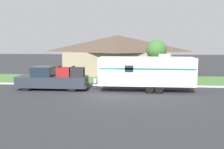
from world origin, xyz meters
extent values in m
plane|color=#2D2D33|center=(0.00, 0.00, 0.00)|extent=(120.00, 120.00, 0.00)
cube|color=#ADADA8|center=(0.00, 3.75, 0.07)|extent=(80.00, 0.30, 0.14)
cube|color=#477538|center=(0.00, 7.40, 0.01)|extent=(80.00, 7.00, 0.03)
cube|color=gray|center=(0.47, 12.86, 1.45)|extent=(12.83, 6.98, 2.91)
pyramid|color=#4C3D33|center=(0.47, 12.86, 3.97)|extent=(13.86, 7.54, 2.11)
cube|color=#4C3828|center=(0.47, 9.40, 1.05)|extent=(1.00, 0.06, 2.10)
cylinder|color=black|center=(-6.67, 0.71, 0.45)|extent=(0.91, 0.28, 0.91)
cylinder|color=black|center=(-6.67, 2.30, 0.45)|extent=(0.91, 0.28, 0.91)
cylinder|color=black|center=(-2.61, 0.71, 0.45)|extent=(0.91, 0.28, 0.91)
cylinder|color=black|center=(-2.61, 2.30, 0.45)|extent=(0.91, 0.28, 0.91)
cube|color=#282D38|center=(-5.98, 1.50, 0.72)|extent=(3.34, 1.95, 0.94)
cube|color=#19232D|center=(-5.38, 1.50, 1.62)|extent=(1.74, 1.79, 0.86)
cube|color=#282D38|center=(-2.91, 1.50, 0.72)|extent=(2.81, 1.95, 0.94)
cube|color=#333333|center=(-1.45, 1.50, 0.37)|extent=(0.12, 1.75, 0.20)
cube|color=maroon|center=(-3.53, 1.50, 1.59)|extent=(1.15, 0.82, 0.80)
cube|color=black|center=(-3.89, 1.50, 2.07)|extent=(0.10, 0.90, 0.08)
cube|color=black|center=(-2.29, 1.50, 1.59)|extent=(1.15, 0.82, 0.80)
cube|color=black|center=(-2.66, 1.50, 2.07)|extent=(0.10, 0.90, 0.08)
cylinder|color=black|center=(3.91, 0.52, 0.35)|extent=(0.69, 0.22, 0.69)
cylinder|color=black|center=(3.91, 2.48, 0.35)|extent=(0.69, 0.22, 0.69)
cylinder|color=black|center=(4.68, 0.52, 0.35)|extent=(0.69, 0.22, 0.69)
cylinder|color=black|center=(4.68, 2.48, 0.35)|extent=(0.69, 0.22, 0.69)
cube|color=silver|center=(3.66, 1.50, 1.73)|extent=(8.00, 2.24, 2.33)
cube|color=#1E6660|center=(3.66, 0.38, 2.03)|extent=(7.84, 0.01, 0.14)
cube|color=#383838|center=(-0.80, 1.50, 0.62)|extent=(0.91, 0.12, 0.10)
cylinder|color=silver|center=(-0.76, 1.50, 0.85)|extent=(0.28, 0.28, 0.36)
cube|color=silver|center=(5.10, 1.50, 3.04)|extent=(0.80, 0.68, 0.28)
cube|color=#19232D|center=(2.22, 0.38, 2.03)|extent=(0.70, 0.01, 0.56)
cylinder|color=brown|center=(7.57, 4.66, 0.53)|extent=(0.09, 0.09, 1.07)
cube|color=#B2B2B2|center=(7.57, 4.66, 1.18)|extent=(0.48, 0.20, 0.22)
cylinder|color=brown|center=(4.91, 6.25, 1.28)|extent=(0.24, 0.24, 2.55)
sphere|color=#38662D|center=(4.91, 6.25, 3.34)|extent=(2.09, 2.09, 2.09)
camera|label=1|loc=(2.59, -19.74, 4.28)|focal=40.00mm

